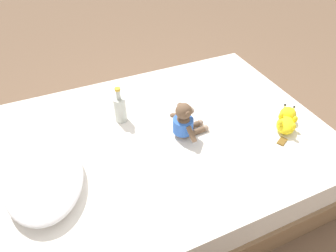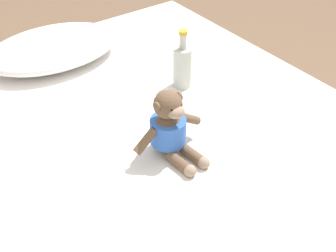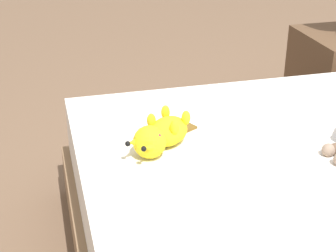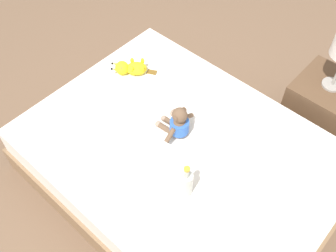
{
  "view_description": "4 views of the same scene",
  "coord_description": "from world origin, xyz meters",
  "px_view_note": "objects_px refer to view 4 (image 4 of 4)",
  "views": [
    {
      "loc": [
        -1.19,
        0.52,
        1.63
      ],
      "look_at": [
        0.0,
        0.0,
        0.48
      ],
      "focal_mm": 30.58,
      "sensor_mm": 36.0,
      "label": 1
    },
    {
      "loc": [
        -0.81,
        -1.11,
        1.5
      ],
      "look_at": [
        -0.06,
        -0.07,
        0.53
      ],
      "focal_mm": 52.07,
      "sensor_mm": 36.0,
      "label": 2
    },
    {
      "loc": [
        1.15,
        -1.03,
        1.22
      ],
      "look_at": [
        -0.27,
        -0.67,
        0.49
      ],
      "focal_mm": 56.48,
      "sensor_mm": 36.0,
      "label": 3
    },
    {
      "loc": [
        1.1,
        0.88,
        2.41
      ],
      "look_at": [
        -0.02,
        -0.13,
        0.49
      ],
      "focal_mm": 41.6,
      "sensor_mm": 36.0,
      "label": 4
    }
  ],
  "objects_px": {
    "nightstand": "(321,108)",
    "plush_monkey": "(178,124)",
    "glass_bottle": "(186,183)",
    "plush_yellow_creature": "(130,68)",
    "bed": "(180,164)",
    "pillow": "(295,200)"
  },
  "relations": [
    {
      "from": "plush_yellow_creature",
      "to": "glass_bottle",
      "type": "bearing_deg",
      "value": 63.0
    },
    {
      "from": "glass_bottle",
      "to": "nightstand",
      "type": "distance_m",
      "value": 1.34
    },
    {
      "from": "pillow",
      "to": "plush_yellow_creature",
      "type": "height_order",
      "value": "pillow"
    },
    {
      "from": "plush_yellow_creature",
      "to": "glass_bottle",
      "type": "relative_size",
      "value": 1.13
    },
    {
      "from": "plush_monkey",
      "to": "nightstand",
      "type": "xyz_separation_m",
      "value": [
        -1.0,
        0.54,
        -0.29
      ]
    },
    {
      "from": "glass_bottle",
      "to": "nightstand",
      "type": "relative_size",
      "value": 0.52
    },
    {
      "from": "nightstand",
      "to": "plush_monkey",
      "type": "bearing_deg",
      "value": -28.41
    },
    {
      "from": "bed",
      "to": "pillow",
      "type": "distance_m",
      "value": 0.79
    },
    {
      "from": "plush_yellow_creature",
      "to": "glass_bottle",
      "type": "distance_m",
      "value": 1.04
    },
    {
      "from": "glass_bottle",
      "to": "nightstand",
      "type": "bearing_deg",
      "value": 169.84
    },
    {
      "from": "bed",
      "to": "pillow",
      "type": "height_order",
      "value": "pillow"
    },
    {
      "from": "bed",
      "to": "glass_bottle",
      "type": "bearing_deg",
      "value": 45.04
    },
    {
      "from": "glass_bottle",
      "to": "nightstand",
      "type": "xyz_separation_m",
      "value": [
        -1.29,
        0.23,
        -0.28
      ]
    },
    {
      "from": "bed",
      "to": "plush_monkey",
      "type": "distance_m",
      "value": 0.33
    },
    {
      "from": "plush_monkey",
      "to": "glass_bottle",
      "type": "xyz_separation_m",
      "value": [
        0.29,
        0.31,
        -0.0
      ]
    },
    {
      "from": "plush_monkey",
      "to": "plush_yellow_creature",
      "type": "bearing_deg",
      "value": -106.74
    },
    {
      "from": "pillow",
      "to": "glass_bottle",
      "type": "bearing_deg",
      "value": -56.32
    },
    {
      "from": "pillow",
      "to": "nightstand",
      "type": "bearing_deg",
      "value": -164.2
    },
    {
      "from": "plush_yellow_creature",
      "to": "bed",
      "type": "bearing_deg",
      "value": 70.72
    },
    {
      "from": "plush_yellow_creature",
      "to": "glass_bottle",
      "type": "xyz_separation_m",
      "value": [
        0.47,
        0.93,
        0.04
      ]
    },
    {
      "from": "plush_monkey",
      "to": "plush_yellow_creature",
      "type": "height_order",
      "value": "plush_monkey"
    },
    {
      "from": "pillow",
      "to": "plush_monkey",
      "type": "xyz_separation_m",
      "value": [
        0.05,
        -0.81,
        0.04
      ]
    }
  ]
}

